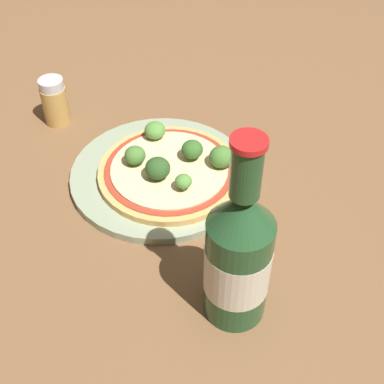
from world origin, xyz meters
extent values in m
plane|color=brown|center=(0.00, 0.00, 0.00)|extent=(3.00, 3.00, 0.00)
cylinder|color=#93A384|center=(0.01, -0.02, 0.01)|extent=(0.26, 0.26, 0.01)
cylinder|color=tan|center=(0.03, -0.02, 0.02)|extent=(0.21, 0.21, 0.01)
cylinder|color=#A83823|center=(0.03, -0.02, 0.02)|extent=(0.19, 0.19, 0.00)
cylinder|color=beige|center=(0.03, -0.02, 0.02)|extent=(0.17, 0.17, 0.00)
cylinder|color=#7A9E5B|center=(0.03, 0.02, 0.03)|extent=(0.01, 0.01, 0.01)
ellipsoid|color=#386628|center=(0.03, 0.02, 0.04)|extent=(0.03, 0.03, 0.03)
cylinder|color=#7A9E5B|center=(-0.05, 0.00, 0.03)|extent=(0.01, 0.01, 0.01)
ellipsoid|color=#568E3D|center=(-0.05, 0.00, 0.04)|extent=(0.03, 0.03, 0.03)
cylinder|color=#7A9E5B|center=(-0.01, -0.05, 0.03)|extent=(0.01, 0.01, 0.01)
ellipsoid|color=#477A33|center=(-0.01, -0.05, 0.04)|extent=(0.03, 0.03, 0.03)
cylinder|color=#7A9E5B|center=(0.07, -0.02, 0.03)|extent=(0.01, 0.01, 0.01)
ellipsoid|color=#568E3D|center=(0.07, -0.02, 0.04)|extent=(0.02, 0.02, 0.02)
cylinder|color=#7A9E5B|center=(0.04, -0.04, 0.03)|extent=(0.01, 0.01, 0.01)
ellipsoid|color=#2D5123|center=(0.04, -0.04, 0.04)|extent=(0.04, 0.04, 0.03)
cylinder|color=#7A9E5B|center=(0.06, 0.05, 0.03)|extent=(0.01, 0.01, 0.01)
ellipsoid|color=#477A33|center=(0.06, 0.05, 0.04)|extent=(0.04, 0.04, 0.03)
cylinder|color=#234C28|center=(0.25, -0.06, 0.07)|extent=(0.07, 0.07, 0.14)
cylinder|color=beige|center=(0.25, -0.06, 0.07)|extent=(0.07, 0.07, 0.06)
cone|color=#234C28|center=(0.25, -0.06, 0.16)|extent=(0.07, 0.07, 0.04)
cylinder|color=#234C28|center=(0.25, -0.06, 0.21)|extent=(0.03, 0.03, 0.06)
cylinder|color=red|center=(0.25, -0.06, 0.25)|extent=(0.03, 0.03, 0.01)
cylinder|color=tan|center=(-0.20, -0.10, 0.03)|extent=(0.04, 0.04, 0.06)
cylinder|color=silver|center=(-0.20, -0.10, 0.07)|extent=(0.04, 0.04, 0.02)
camera|label=1|loc=(0.54, -0.29, 0.53)|focal=50.00mm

